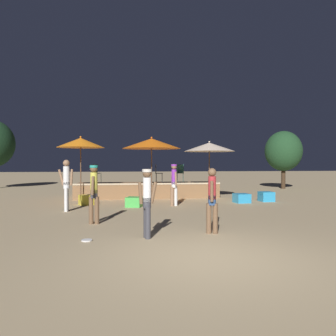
{
  "coord_description": "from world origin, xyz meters",
  "views": [
    {
      "loc": [
        -1.57,
        -5.82,
        1.76
      ],
      "look_at": [
        0.0,
        5.58,
        1.58
      ],
      "focal_mm": 35.0,
      "sensor_mm": 36.0,
      "label": 1
    }
  ],
  "objects_px": {
    "cube_seat_3": "(86,200)",
    "person_3": "(174,182)",
    "person_2": "(147,200)",
    "patio_umbrella_1": "(81,143)",
    "bistro_chair_2": "(180,171)",
    "patio_umbrella_0": "(152,144)",
    "person_1": "(94,191)",
    "frisbee_disc": "(87,240)",
    "cube_seat_1": "(134,202)",
    "patio_umbrella_2": "(209,147)",
    "person_4": "(66,182)",
    "cube_seat_2": "(266,197)",
    "cube_seat_0": "(242,198)",
    "background_tree_0": "(283,151)",
    "bistro_chair_1": "(96,171)",
    "bistro_chair_0": "(157,171)",
    "person_0": "(212,199)"
  },
  "relations": [
    {
      "from": "background_tree_0",
      "to": "frisbee_disc",
      "type": "bearing_deg",
      "value": -130.83
    },
    {
      "from": "cube_seat_1",
      "to": "person_1",
      "type": "height_order",
      "value": "person_1"
    },
    {
      "from": "patio_umbrella_2",
      "to": "cube_seat_3",
      "type": "relative_size",
      "value": 4.09
    },
    {
      "from": "bistro_chair_1",
      "to": "background_tree_0",
      "type": "bearing_deg",
      "value": -28.13
    },
    {
      "from": "cube_seat_0",
      "to": "patio_umbrella_1",
      "type": "bearing_deg",
      "value": 166.4
    },
    {
      "from": "cube_seat_3",
      "to": "frisbee_disc",
      "type": "height_order",
      "value": "cube_seat_3"
    },
    {
      "from": "bistro_chair_0",
      "to": "patio_umbrella_0",
      "type": "bearing_deg",
      "value": 168.56
    },
    {
      "from": "patio_umbrella_0",
      "to": "person_1",
      "type": "bearing_deg",
      "value": -110.26
    },
    {
      "from": "cube_seat_3",
      "to": "person_1",
      "type": "bearing_deg",
      "value": -80.97
    },
    {
      "from": "person_4",
      "to": "cube_seat_1",
      "type": "bearing_deg",
      "value": -69.1
    },
    {
      "from": "cube_seat_1",
      "to": "person_1",
      "type": "bearing_deg",
      "value": -109.8
    },
    {
      "from": "patio_umbrella_2",
      "to": "person_4",
      "type": "relative_size",
      "value": 1.51
    },
    {
      "from": "cube_seat_1",
      "to": "patio_umbrella_2",
      "type": "bearing_deg",
      "value": 31.47
    },
    {
      "from": "patio_umbrella_2",
      "to": "person_0",
      "type": "xyz_separation_m",
      "value": [
        -1.95,
        -7.5,
        -1.66
      ]
    },
    {
      "from": "person_4",
      "to": "bistro_chair_1",
      "type": "distance_m",
      "value": 4.96
    },
    {
      "from": "cube_seat_1",
      "to": "person_4",
      "type": "bearing_deg",
      "value": -160.21
    },
    {
      "from": "patio_umbrella_0",
      "to": "patio_umbrella_1",
      "type": "distance_m",
      "value": 3.29
    },
    {
      "from": "cube_seat_0",
      "to": "cube_seat_3",
      "type": "bearing_deg",
      "value": 178.5
    },
    {
      "from": "background_tree_0",
      "to": "cube_seat_0",
      "type": "bearing_deg",
      "value": -128.28
    },
    {
      "from": "person_2",
      "to": "bistro_chair_2",
      "type": "xyz_separation_m",
      "value": [
        2.4,
        9.17,
        0.43
      ]
    },
    {
      "from": "cube_seat_0",
      "to": "background_tree_0",
      "type": "relative_size",
      "value": 0.17
    },
    {
      "from": "person_3",
      "to": "person_4",
      "type": "distance_m",
      "value": 4.2
    },
    {
      "from": "patio_umbrella_2",
      "to": "bistro_chair_1",
      "type": "relative_size",
      "value": 3.13
    },
    {
      "from": "patio_umbrella_2",
      "to": "cube_seat_0",
      "type": "height_order",
      "value": "patio_umbrella_2"
    },
    {
      "from": "background_tree_0",
      "to": "bistro_chair_1",
      "type": "bearing_deg",
      "value": -162.63
    },
    {
      "from": "patio_umbrella_1",
      "to": "cube_seat_1",
      "type": "height_order",
      "value": "patio_umbrella_1"
    },
    {
      "from": "cube_seat_2",
      "to": "bistro_chair_2",
      "type": "relative_size",
      "value": 0.68
    },
    {
      "from": "cube_seat_1",
      "to": "frisbee_disc",
      "type": "relative_size",
      "value": 3.09
    },
    {
      "from": "patio_umbrella_0",
      "to": "cube_seat_1",
      "type": "relative_size",
      "value": 4.02
    },
    {
      "from": "cube_seat_3",
      "to": "person_2",
      "type": "xyz_separation_m",
      "value": [
        2.09,
        -6.41,
        0.69
      ]
    },
    {
      "from": "cube_seat_2",
      "to": "cube_seat_0",
      "type": "bearing_deg",
      "value": -165.93
    },
    {
      "from": "person_2",
      "to": "person_4",
      "type": "height_order",
      "value": "person_4"
    },
    {
      "from": "bistro_chair_1",
      "to": "person_2",
      "type": "bearing_deg",
      "value": -123.96
    },
    {
      "from": "cube_seat_0",
      "to": "cube_seat_1",
      "type": "relative_size",
      "value": 0.92
    },
    {
      "from": "cube_seat_3",
      "to": "person_3",
      "type": "bearing_deg",
      "value": -13.39
    },
    {
      "from": "person_3",
      "to": "person_1",
      "type": "bearing_deg",
      "value": -145.97
    },
    {
      "from": "person_3",
      "to": "frisbee_disc",
      "type": "height_order",
      "value": "person_3"
    },
    {
      "from": "person_1",
      "to": "frisbee_disc",
      "type": "relative_size",
      "value": 7.05
    },
    {
      "from": "patio_umbrella_2",
      "to": "cube_seat_1",
      "type": "bearing_deg",
      "value": -148.53
    },
    {
      "from": "patio_umbrella_0",
      "to": "person_2",
      "type": "relative_size",
      "value": 1.85
    },
    {
      "from": "cube_seat_1",
      "to": "cube_seat_3",
      "type": "relative_size",
      "value": 1.08
    },
    {
      "from": "patio_umbrella_1",
      "to": "frisbee_disc",
      "type": "bearing_deg",
      "value": -82.0
    },
    {
      "from": "cube_seat_0",
      "to": "person_3",
      "type": "distance_m",
      "value": 3.3
    },
    {
      "from": "cube_seat_3",
      "to": "person_4",
      "type": "xyz_separation_m",
      "value": [
        -0.5,
        -1.78,
        0.84
      ]
    },
    {
      "from": "cube_seat_0",
      "to": "cube_seat_2",
      "type": "distance_m",
      "value": 1.33
    },
    {
      "from": "patio_umbrella_2",
      "to": "person_3",
      "type": "height_order",
      "value": "patio_umbrella_2"
    },
    {
      "from": "person_4",
      "to": "background_tree_0",
      "type": "bearing_deg",
      "value": -54.71
    },
    {
      "from": "cube_seat_2",
      "to": "person_3",
      "type": "distance_m",
      "value": 4.6
    },
    {
      "from": "patio_umbrella_2",
      "to": "bistro_chair_0",
      "type": "bearing_deg",
      "value": 153.92
    },
    {
      "from": "patio_umbrella_1",
      "to": "bistro_chair_2",
      "type": "relative_size",
      "value": 3.33
    }
  ]
}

